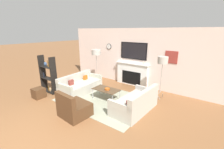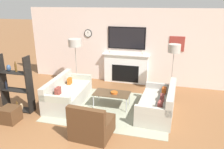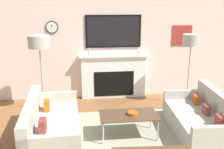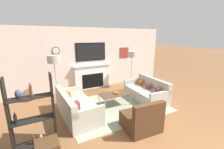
% 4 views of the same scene
% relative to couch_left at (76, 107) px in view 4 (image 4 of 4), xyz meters
% --- Properties ---
extents(fireplace_wall, '(7.57, 0.28, 2.70)m').
position_rel_couch_left_xyz_m(fireplace_wall, '(1.34, 2.24, 0.95)').
color(fireplace_wall, silver).
rests_on(fireplace_wall, ground_plane).
extents(area_rug, '(3.29, 2.44, 0.01)m').
position_rel_couch_left_xyz_m(area_rug, '(1.34, 0.00, -0.27)').
color(area_rug, gray).
rests_on(area_rug, ground_plane).
extents(couch_left, '(0.95, 1.91, 0.77)m').
position_rel_couch_left_xyz_m(couch_left, '(0.00, 0.00, 0.00)').
color(couch_left, '#B1AD9F').
rests_on(couch_left, ground_plane).
extents(couch_right, '(0.97, 1.78, 0.80)m').
position_rel_couch_left_xyz_m(couch_right, '(2.68, -0.00, -0.01)').
color(couch_right, '#B1AD9F').
rests_on(couch_right, ground_plane).
extents(armchair, '(0.90, 0.84, 0.83)m').
position_rel_couch_left_xyz_m(armchair, '(1.29, -1.44, -0.01)').
color(armchair, '#4C301B').
rests_on(armchair, ground_plane).
extents(coffee_table, '(1.03, 0.57, 0.43)m').
position_rel_couch_left_xyz_m(coffee_table, '(1.35, 0.09, 0.12)').
color(coffee_table, '#4C3823').
rests_on(coffee_table, ground_plane).
extents(decorative_bowl, '(0.20, 0.20, 0.06)m').
position_rel_couch_left_xyz_m(decorative_bowl, '(1.43, 0.07, 0.18)').
color(decorative_bowl, '#BA531D').
rests_on(decorative_bowl, coffee_table).
extents(floor_lamp_left, '(0.46, 0.46, 1.70)m').
position_rel_couch_left_xyz_m(floor_lamp_left, '(-0.32, 1.43, 1.26)').
color(floor_lamp_left, '#9E998E').
rests_on(floor_lamp_left, ground_plane).
extents(floor_lamp_right, '(0.38, 0.38, 1.67)m').
position_rel_couch_left_xyz_m(floor_lamp_right, '(2.99, 1.43, 1.23)').
color(floor_lamp_right, '#9E998E').
rests_on(floor_lamp_right, ground_plane).
extents(shelf_unit, '(0.87, 0.28, 1.58)m').
position_rel_couch_left_xyz_m(shelf_unit, '(-1.12, -0.78, 0.46)').
color(shelf_unit, black).
rests_on(shelf_unit, ground_plane).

